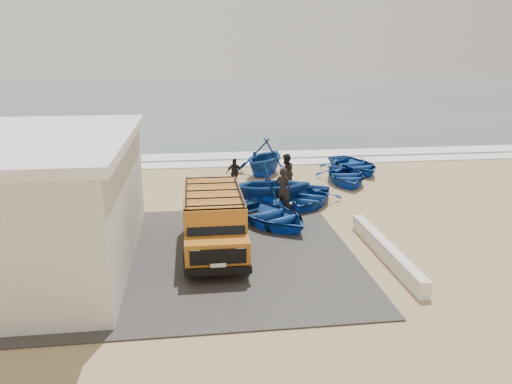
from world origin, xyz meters
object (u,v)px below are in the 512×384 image
boat_mid_left (269,185)px  boat_far_right (354,165)px  boat_near_left (270,215)px  boat_near_right (309,197)px  parapet (386,251)px  fisherman_back (234,173)px  fisherman_front (283,190)px  boat_far_left (264,157)px  building (0,203)px  boat_mid_right (346,176)px  fisherman_middle (286,173)px  van (214,219)px

boat_mid_left → boat_far_right: size_ratio=0.89×
boat_near_left → boat_near_right: bearing=19.3°
boat_near_left → boat_mid_left: boat_mid_left is taller
parapet → fisherman_back: (-4.30, 9.66, 0.49)m
boat_near_right → fisherman_front: size_ratio=1.81×
boat_mid_left → fisherman_front: boat_mid_left is taller
boat_near_left → boat_far_left: 8.42m
fisherman_back → boat_mid_left: bearing=-86.6°
building → fisherman_back: (8.20, 8.66, -1.40)m
boat_near_right → boat_mid_right: bearing=79.6°
boat_near_left → boat_mid_right: size_ratio=1.04×
boat_mid_left → boat_far_left: bearing=-7.6°
fisherman_middle → fisherman_back: (-2.47, 1.10, -0.19)m
boat_far_right → fisherman_front: 8.54m
boat_far_left → boat_far_right: 5.23m
van → boat_far_right: (8.56, 10.70, -0.74)m
boat_far_right → boat_near_right: bearing=-138.0°
boat_near_left → fisherman_back: size_ratio=2.69×
boat_far_left → building: bearing=-101.7°
parapet → fisherman_back: 10.59m
boat_far_left → boat_far_right: boat_far_left is taller
boat_near_right → fisherman_middle: 2.47m
boat_near_left → fisherman_front: size_ratio=2.08×
boat_near_left → fisherman_middle: bearing=43.0°
boat_mid_left → fisherman_back: bearing=20.1°
boat_near_right → boat_mid_left: (-1.83, 0.13, 0.62)m
boat_far_right → boat_far_left: bearing=166.0°
parapet → boat_far_right: boat_far_right is taller
parapet → building: bearing=175.4°
boat_mid_left → fisherman_middle: (1.18, 2.19, -0.03)m
parapet → fisherman_middle: fisherman_middle is taller
van → boat_far_right: van is taller
boat_far_left → boat_mid_right: bearing=-0.5°
parapet → fisherman_middle: 8.79m
boat_mid_right → boat_far_right: boat_far_right is taller
building → fisherman_front: size_ratio=4.75×
fisherman_middle → boat_near_right: bearing=35.5°
boat_near_right → boat_far_right: bearing=83.9°
van → fisherman_middle: van is taller
parapet → boat_mid_right: boat_mid_right is taller
building → parapet: building is taller
building → boat_far_right: bearing=35.9°
boat_far_right → fisherman_front: size_ratio=2.13×
boat_mid_right → boat_far_left: bearing=154.2°
parapet → boat_far_right: 12.41m
boat_far_left → boat_far_right: size_ratio=0.92×
boat_mid_left → building: bearing=118.3°
boat_mid_left → boat_mid_right: 5.74m
parapet → boat_mid_left: 7.10m
boat_mid_right → fisherman_back: (-5.91, -0.07, 0.35)m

